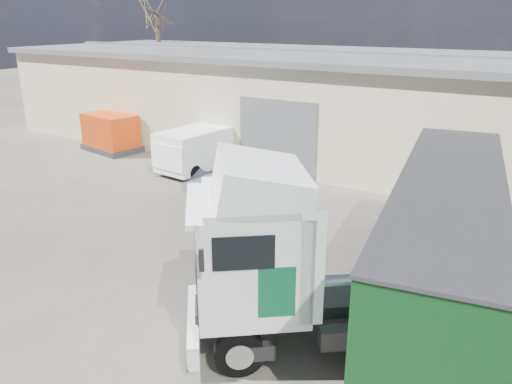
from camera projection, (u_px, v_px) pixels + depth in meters
The scene contains 8 objects.
ground at pixel (170, 272), 14.74m from camera, with size 120.00×120.00×0.00m, color #2B2923.
warehouse at pixel (268, 96), 29.67m from camera, with size 30.60×12.60×5.42m.
bare_tree at pixel (156, 5), 37.06m from camera, with size 4.00×4.00×9.60m.
tractor_unit at pixel (289, 267), 11.10m from camera, with size 6.70×6.01×4.47m.
box_trailer at pixel (445, 232), 12.05m from camera, with size 3.95×11.15×3.63m.
panel_van at pixel (202, 148), 24.35m from camera, with size 2.54×5.22×2.06m.
orange_skip at pixel (111, 135), 27.83m from camera, with size 3.59×2.59×2.05m.
gravel_heap at pixel (226, 178), 22.01m from camera, with size 5.71×5.27×0.89m.
Camera 1 is at (9.04, -9.83, 7.15)m, focal length 35.00 mm.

